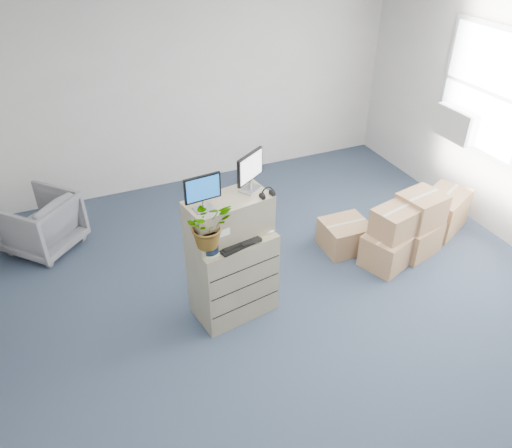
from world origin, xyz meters
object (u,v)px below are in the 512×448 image
at_px(potted_plant, 208,230).
at_px(office_chair, 40,221).
at_px(filing_cabinet_lower, 233,275).
at_px(water_bottle, 236,223).
at_px(monitor_right, 250,170).
at_px(keyboard, 238,244).
at_px(monitor_left, 203,191).

xyz_separation_m(potted_plant, office_chair, (-1.47, 2.11, -0.80)).
xyz_separation_m(filing_cabinet_lower, water_bottle, (0.07, 0.06, 0.58)).
xyz_separation_m(filing_cabinet_lower, office_chair, (-1.74, 1.96, -0.08)).
bearing_deg(water_bottle, potted_plant, -148.70).
xyz_separation_m(monitor_right, keyboard, (-0.23, -0.26, -0.60)).
bearing_deg(monitor_right, potted_plant, 173.55).
relative_size(filing_cabinet_lower, office_chair, 1.19).
height_order(keyboard, water_bottle, water_bottle).
bearing_deg(office_chair, keyboard, 86.42).
bearing_deg(filing_cabinet_lower, office_chair, 121.98).
height_order(filing_cabinet_lower, water_bottle, water_bottle).
xyz_separation_m(water_bottle, office_chair, (-1.81, 1.90, -0.66)).
distance_m(water_bottle, potted_plant, 0.43).
bearing_deg(office_chair, filing_cabinet_lower, 88.20).
distance_m(monitor_left, potted_plant, 0.36).
xyz_separation_m(water_bottle, potted_plant, (-0.34, -0.21, 0.14)).
distance_m(monitor_left, office_chair, 2.73).
bearing_deg(office_chair, potted_plant, 81.38).
bearing_deg(potted_plant, keyboard, 1.95).
distance_m(monitor_right, office_chair, 2.95).
bearing_deg(keyboard, monitor_right, 32.43).
xyz_separation_m(filing_cabinet_lower, monitor_left, (-0.27, -0.04, 1.06)).
relative_size(keyboard, water_bottle, 1.96).
bearing_deg(monitor_right, monitor_left, 163.13).
bearing_deg(monitor_right, keyboard, -165.86).
bearing_deg(monitor_left, office_chair, 120.58).
height_order(water_bottle, potted_plant, potted_plant).
height_order(filing_cabinet_lower, office_chair, filing_cabinet_lower).
relative_size(keyboard, office_chair, 0.55).
bearing_deg(monitor_left, monitor_right, 11.25).
bearing_deg(potted_plant, monitor_right, 27.46).
relative_size(monitor_right, office_chair, 0.48).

